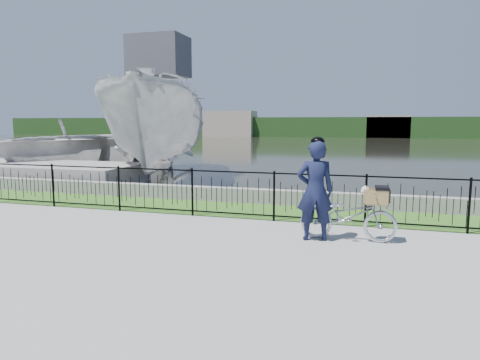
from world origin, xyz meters
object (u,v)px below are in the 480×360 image
(dock, at_px, (15,172))
(cyclist, at_px, (315,190))
(boat_near, at_px, (160,127))
(boat_far, at_px, (87,143))
(bicycle_rig, at_px, (349,215))

(dock, height_order, cyclist, cyclist)
(boat_near, relative_size, boat_far, 0.90)
(cyclist, height_order, boat_near, boat_near)
(dock, height_order, boat_near, boat_near)
(boat_far, bearing_deg, dock, -83.80)
(boat_near, distance_m, boat_far, 6.05)
(bicycle_rig, distance_m, boat_near, 11.18)
(cyclist, relative_size, boat_near, 0.19)
(bicycle_rig, height_order, cyclist, cyclist)
(bicycle_rig, height_order, boat_near, boat_near)
(dock, height_order, boat_far, boat_far)
(cyclist, xyz_separation_m, boat_near, (-7.23, 7.97, 1.07))
(dock, distance_m, boat_near, 5.81)
(boat_near, bearing_deg, cyclist, -47.77)
(bicycle_rig, xyz_separation_m, boat_near, (-7.86, 7.80, 1.55))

